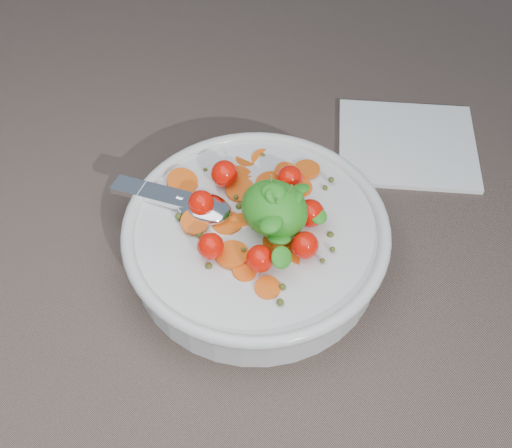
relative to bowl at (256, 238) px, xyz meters
The scene contains 3 objects.
ground 0.04m from the bowl, 23.18° to the right, with size 6.00×6.00×0.00m, color #745F53.
bowl is the anchor object (origin of this frame).
napkin 0.23m from the bowl, 81.70° to the left, with size 0.15×0.13×0.01m, color white.
Camera 1 is at (0.21, -0.27, 0.51)m, focal length 45.00 mm.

